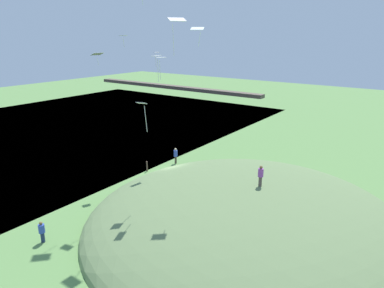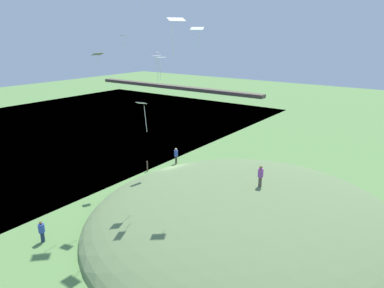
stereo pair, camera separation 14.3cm
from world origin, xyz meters
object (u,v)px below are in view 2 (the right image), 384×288
at_px(person_near_shore, 41,229).
at_px(kite_8, 197,29).
at_px(mooring_post, 147,166).
at_px(kite_0, 142,106).
at_px(person_with_child, 261,174).
at_px(kite_11, 124,36).
at_px(kite_6, 157,54).
at_px(kite_7, 98,54).
at_px(person_on_hilltop, 176,154).
at_px(kite_3, 161,59).
at_px(kite_2, 176,22).
at_px(kite_9, 156,58).

xyz_separation_m(person_near_shore, kite_8, (6.84, 9.09, 13.33)).
height_order(person_near_shore, mooring_post, person_near_shore).
xyz_separation_m(kite_0, kite_8, (2.98, 2.55, 5.22)).
bearing_deg(mooring_post, kite_0, -47.24).
relative_size(person_with_child, mooring_post, 1.50).
distance_m(kite_8, kite_11, 11.04).
bearing_deg(kite_11, kite_6, 110.60).
height_order(kite_8, kite_11, kite_8).
xyz_separation_m(person_near_shore, kite_7, (-7.05, 11.88, 11.17)).
bearing_deg(person_on_hilltop, person_near_shore, -1.26).
bearing_deg(person_with_child, kite_8, 51.66).
bearing_deg(mooring_post, kite_6, 119.95).
relative_size(kite_3, kite_6, 1.15).
distance_m(kite_2, kite_3, 12.71).
relative_size(person_with_child, kite_6, 0.97).
bearing_deg(person_near_shore, person_on_hilltop, 65.55).
xyz_separation_m(kite_0, kite_6, (-10.56, 13.68, 2.79)).
height_order(person_near_shore, kite_11, kite_11).
distance_m(kite_2, mooring_post, 20.63).
bearing_deg(person_with_child, kite_0, 52.20).
distance_m(person_near_shore, kite_8, 17.52).
bearing_deg(kite_9, kite_8, 34.63).
distance_m(person_with_child, kite_8, 11.73).
bearing_deg(kite_3, kite_0, -59.22).
distance_m(person_with_child, kite_3, 13.75).
distance_m(person_with_child, kite_2, 13.46).
bearing_deg(kite_11, kite_8, -16.83).
distance_m(person_on_hilltop, kite_7, 13.45).
relative_size(kite_3, kite_9, 1.10).
bearing_deg(kite_6, person_with_child, -24.68).
height_order(kite_7, kite_8, kite_8).
bearing_deg(kite_0, kite_8, 40.54).
xyz_separation_m(kite_8, kite_11, (-10.55, 3.19, -0.47)).
bearing_deg(person_on_hilltop, kite_7, -47.05).
xyz_separation_m(kite_3, kite_9, (4.80, -6.04, 0.54)).
height_order(kite_0, kite_7, kite_7).
xyz_separation_m(kite_11, mooring_post, (0.47, 1.94, -13.29)).
height_order(person_near_shore, kite_3, kite_3).
bearing_deg(person_on_hilltop, person_with_child, 57.97).
relative_size(kite_0, kite_7, 1.70).
relative_size(person_on_hilltop, kite_7, 1.42).
bearing_deg(kite_0, person_near_shore, -120.54).
height_order(person_on_hilltop, kite_6, kite_6).
bearing_deg(person_on_hilltop, kite_8, 37.49).
relative_size(kite_2, kite_3, 1.02).
height_order(person_near_shore, kite_7, kite_7).
relative_size(person_near_shore, kite_8, 1.25).
height_order(kite_7, kite_9, kite_9).
relative_size(person_near_shore, kite_3, 0.79).
height_order(kite_7, kite_11, kite_11).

